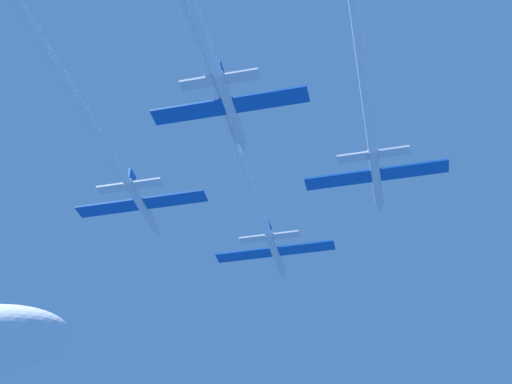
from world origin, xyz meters
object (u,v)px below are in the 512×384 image
at_px(jet_slot, 197,17).
at_px(jet_right_wing, 367,107).
at_px(jet_left_wing, 90,121).
at_px(jet_lead, 251,188).

bearing_deg(jet_slot, jet_right_wing, 46.34).
bearing_deg(jet_left_wing, jet_slot, -35.14).
height_order(jet_left_wing, jet_right_wing, jet_left_wing).
relative_size(jet_lead, jet_right_wing, 1.17).
distance_m(jet_left_wing, jet_slot, 17.68).
xyz_separation_m(jet_left_wing, jet_right_wing, (28.04, 4.06, -0.07)).
bearing_deg(jet_slot, jet_lead, 92.23).
bearing_deg(jet_left_wing, jet_lead, 49.18).
relative_size(jet_lead, jet_left_wing, 0.98).
distance_m(jet_right_wing, jet_slot, 19.68).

